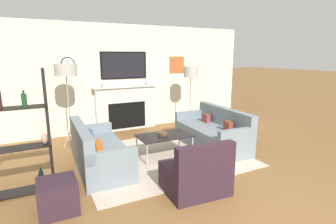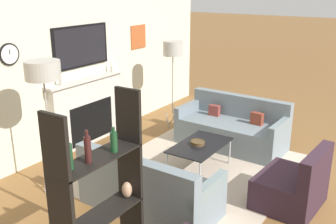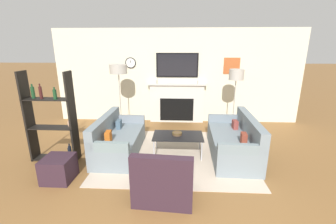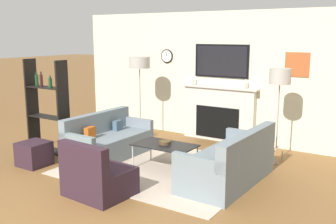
# 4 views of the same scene
# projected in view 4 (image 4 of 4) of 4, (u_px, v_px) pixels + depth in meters

# --- Properties ---
(fireplace_wall) EXTENTS (7.17, 0.28, 2.70)m
(fireplace_wall) POSITION_uv_depth(u_px,v_px,m) (221.00, 83.00, 8.26)
(fireplace_wall) COLOR beige
(fireplace_wall) RESTS_ON ground_plane
(area_rug) EXTENTS (3.04, 2.56, 0.01)m
(area_rug) POSITION_uv_depth(u_px,v_px,m) (163.00, 168.00, 6.64)
(area_rug) COLOR beige
(area_rug) RESTS_ON ground_plane
(couch_left) EXTENTS (0.80, 1.71, 0.80)m
(couch_left) POSITION_uv_depth(u_px,v_px,m) (108.00, 142.00, 7.23)
(couch_left) COLOR gray
(couch_left) RESTS_ON ground_plane
(couch_right) EXTENTS (0.89, 1.82, 0.83)m
(couch_right) POSITION_uv_depth(u_px,v_px,m) (230.00, 164.00, 5.94)
(couch_right) COLOR gray
(couch_right) RESTS_ON ground_plane
(armchair) EXTENTS (0.91, 0.78, 0.80)m
(armchair) POSITION_uv_depth(u_px,v_px,m) (97.00, 178.00, 5.47)
(armchair) COLOR #301F29
(armchair) RESTS_ON ground_plane
(coffee_table) EXTENTS (1.03, 0.61, 0.43)m
(coffee_table) POSITION_uv_depth(u_px,v_px,m) (165.00, 146.00, 6.52)
(coffee_table) COLOR black
(coffee_table) RESTS_ON ground_plane
(decorative_bowl) EXTENTS (0.21, 0.21, 0.06)m
(decorative_bowl) POSITION_uv_depth(u_px,v_px,m) (165.00, 142.00, 6.54)
(decorative_bowl) COLOR brown
(decorative_bowl) RESTS_ON coffee_table
(floor_lamp_left) EXTENTS (0.44, 0.44, 1.77)m
(floor_lamp_left) POSITION_uv_depth(u_px,v_px,m) (140.00, 64.00, 8.26)
(floor_lamp_left) COLOR #9E998E
(floor_lamp_left) RESTS_ON ground_plane
(floor_lamp_right) EXTENTS (0.37, 0.37, 1.66)m
(floor_lamp_right) POSITION_uv_depth(u_px,v_px,m) (280.00, 78.00, 6.70)
(floor_lamp_right) COLOR #9E998E
(floor_lamp_right) RESTS_ON ground_plane
(shelf_unit) EXTENTS (0.91, 0.28, 1.77)m
(shelf_unit) POSITION_uv_depth(u_px,v_px,m) (48.00, 109.00, 7.45)
(shelf_unit) COLOR black
(shelf_unit) RESTS_ON ground_plane
(ottoman) EXTENTS (0.47, 0.47, 0.42)m
(ottoman) POSITION_uv_depth(u_px,v_px,m) (34.00, 154.00, 6.75)
(ottoman) COLOR #301F29
(ottoman) RESTS_ON ground_plane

